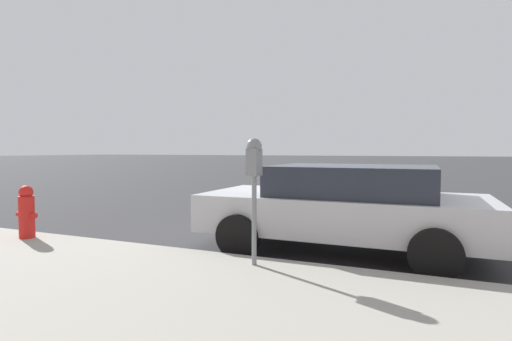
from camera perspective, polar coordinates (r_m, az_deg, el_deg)
ground_plane at (r=7.47m, az=9.01°, el=-9.26°), size 220.00×220.00×0.00m
parking_meter at (r=4.92m, az=-0.26°, el=0.36°), size 0.21×0.19×1.58m
car_silver at (r=6.32m, az=12.52°, el=-4.85°), size 2.15×4.24×1.34m
fire_hydrant at (r=7.53m, az=-29.94°, el=-5.16°), size 0.24×0.42×0.86m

